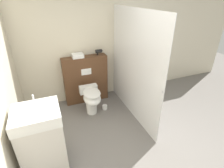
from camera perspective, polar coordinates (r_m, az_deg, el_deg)
ground_plane at (r=2.93m, az=7.71°, el=-24.32°), size 12.00×12.00×0.00m
wall_back at (r=4.00m, az=-6.71°, el=12.28°), size 8.00×0.06×2.50m
partition_panel at (r=4.04m, az=-8.57°, el=1.52°), size 0.98×0.24×1.08m
shower_glass at (r=3.36m, az=6.93°, el=5.56°), size 0.04×1.94×2.09m
toilet at (r=3.63m, az=-6.73°, el=-4.70°), size 0.38×0.59×0.56m
sink_vanity at (r=2.69m, az=-21.82°, el=-16.54°), size 0.58×0.53×1.14m
hair_drier at (r=3.90m, az=-4.27°, el=10.63°), size 0.17×0.08×0.12m
folded_towel at (r=3.79m, az=-11.13°, el=9.08°), size 0.24×0.19×0.09m
spare_toilet_roll at (r=3.91m, az=-2.37°, el=-7.55°), size 0.11×0.11×0.09m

